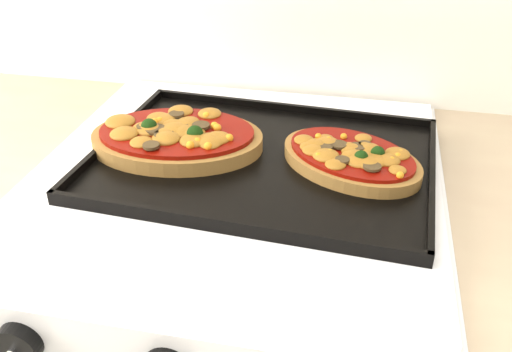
% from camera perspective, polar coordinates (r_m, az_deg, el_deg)
% --- Properties ---
extents(knob_left, '(0.05, 0.02, 0.05)m').
position_cam_1_polar(knob_left, '(0.70, -22.71, -15.34)').
color(knob_left, black).
rests_on(knob_left, control_panel).
extents(baking_tray, '(0.51, 0.39, 0.02)m').
position_cam_1_polar(baking_tray, '(0.84, 0.70, 1.83)').
color(baking_tray, black).
rests_on(baking_tray, stove).
extents(pizza_left, '(0.28, 0.21, 0.04)m').
position_cam_1_polar(pizza_left, '(0.88, -7.91, 3.96)').
color(pizza_left, olive).
rests_on(pizza_left, baking_tray).
extents(pizza_right, '(0.26, 0.23, 0.03)m').
position_cam_1_polar(pizza_right, '(0.83, 9.48, 1.92)').
color(pizza_right, olive).
rests_on(pizza_right, baking_tray).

